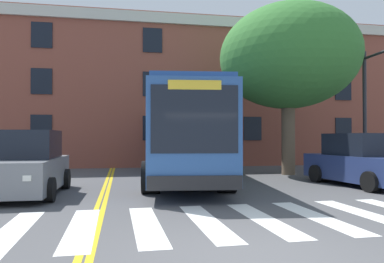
% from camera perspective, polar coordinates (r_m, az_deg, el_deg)
% --- Properties ---
extents(ground_plane, '(120.00, 120.00, 0.00)m').
position_cam_1_polar(ground_plane, '(5.76, 9.60, -18.26)').
color(ground_plane, '#4C4C4F').
extents(crosswalk, '(12.84, 3.73, 0.01)m').
position_cam_1_polar(crosswalk, '(7.84, 2.23, -13.54)').
color(crosswalk, white).
rests_on(crosswalk, ground).
extents(lane_line_yellow_inner, '(0.12, 36.00, 0.01)m').
position_cam_1_polar(lane_line_yellow_inner, '(21.54, -12.20, -5.44)').
color(lane_line_yellow_inner, gold).
rests_on(lane_line_yellow_inner, ground).
extents(lane_line_yellow_outer, '(0.12, 36.00, 0.01)m').
position_cam_1_polar(lane_line_yellow_outer, '(21.53, -11.77, -5.44)').
color(lane_line_yellow_outer, gold).
rests_on(lane_line_yellow_outer, ground).
extents(city_bus, '(3.73, 11.77, 3.43)m').
position_cam_1_polar(city_bus, '(15.07, -1.36, -0.31)').
color(city_bus, '#2D5699').
rests_on(city_bus, ground).
extents(car_grey_near_lane, '(2.08, 4.26, 1.93)m').
position_cam_1_polar(car_grey_near_lane, '(12.14, -23.81, -4.86)').
color(car_grey_near_lane, slate).
rests_on(car_grey_near_lane, ground).
extents(car_navy_far_lane, '(2.52, 4.66, 1.86)m').
position_cam_1_polar(car_navy_far_lane, '(14.66, 24.52, -4.25)').
color(car_navy_far_lane, navy).
rests_on(car_navy_far_lane, ground).
extents(street_tree_curbside_large, '(8.45, 8.69, 7.87)m').
position_cam_1_polar(street_tree_curbside_large, '(18.20, 14.41, 10.92)').
color(street_tree_curbside_large, brown).
rests_on(street_tree_curbside_large, ground).
extents(building_facade, '(29.94, 8.55, 8.97)m').
position_cam_1_polar(building_facade, '(25.74, -6.79, 5.30)').
color(building_facade, brown).
rests_on(building_facade, ground).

